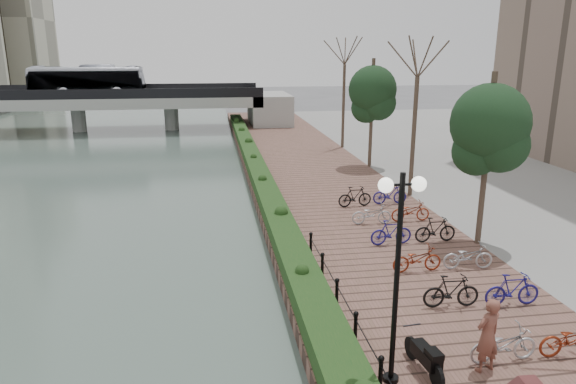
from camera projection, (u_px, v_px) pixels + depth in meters
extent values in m
cube|color=#495C55|center=(4.00, 179.00, 32.00)|extent=(30.00, 130.00, 0.02)
cube|color=brown|center=(328.00, 195.00, 27.52)|extent=(8.00, 75.00, 0.50)
cube|color=#143815|center=(260.00, 176.00, 29.27)|extent=(1.10, 56.00, 0.60)
cylinder|color=black|center=(381.00, 373.00, 11.25)|extent=(0.10, 0.10, 0.70)
cylinder|color=black|center=(356.00, 327.00, 13.16)|extent=(0.10, 0.10, 0.70)
cylinder|color=black|center=(337.00, 292.00, 15.06)|extent=(0.10, 0.10, 0.70)
cylinder|color=black|center=(322.00, 265.00, 16.97)|extent=(0.10, 0.10, 0.70)
cylinder|color=black|center=(311.00, 243.00, 18.88)|extent=(0.10, 0.10, 0.70)
cylinder|color=black|center=(396.00, 282.00, 10.95)|extent=(0.12, 0.12, 4.82)
cylinder|color=black|center=(402.00, 185.00, 10.38)|extent=(0.70, 0.06, 0.06)
sphere|color=white|center=(386.00, 185.00, 10.33)|extent=(0.32, 0.32, 0.32)
sphere|color=white|center=(419.00, 184.00, 10.43)|extent=(0.32, 0.32, 0.32)
imported|color=brown|center=(488.00, 335.00, 11.71)|extent=(0.76, 0.61, 1.82)
imported|color=#B2B4B7|center=(503.00, 344.00, 12.18)|extent=(0.60, 1.71, 0.90)
imported|color=black|center=(453.00, 293.00, 14.65)|extent=(0.47, 1.66, 1.00)
imported|color=maroon|center=(418.00, 260.00, 17.14)|extent=(0.60, 1.71, 0.90)
imported|color=navy|center=(391.00, 232.00, 19.61)|extent=(0.47, 1.66, 1.00)
imported|color=#B2B4B7|center=(371.00, 213.00, 22.10)|extent=(0.60, 1.71, 0.90)
imported|color=black|center=(354.00, 196.00, 24.57)|extent=(0.47, 1.66, 1.00)
imported|color=maroon|center=(572.00, 338.00, 12.44)|extent=(0.60, 1.71, 0.90)
imported|color=navy|center=(512.00, 289.00, 14.91)|extent=(0.47, 1.66, 1.00)
imported|color=#B2B4B7|center=(468.00, 257.00, 17.40)|extent=(0.60, 1.71, 0.90)
imported|color=black|center=(436.00, 230.00, 19.87)|extent=(0.47, 1.66, 1.00)
imported|color=maroon|center=(410.00, 211.00, 22.36)|extent=(0.60, 1.71, 0.90)
imported|color=navy|center=(390.00, 194.00, 24.83)|extent=(0.47, 1.66, 1.00)
cube|color=#9E9E99|center=(77.00, 101.00, 50.29)|extent=(36.00, 8.00, 1.00)
cube|color=black|center=(65.00, 95.00, 46.32)|extent=(36.00, 0.15, 0.90)
cube|color=black|center=(85.00, 89.00, 53.76)|extent=(36.00, 0.15, 0.90)
cylinder|color=#9E9E99|center=(79.00, 119.00, 50.75)|extent=(1.40, 1.40, 2.50)
cylinder|color=#9E9E99|center=(171.00, 117.00, 52.05)|extent=(1.40, 1.40, 2.50)
imported|color=white|center=(88.00, 80.00, 49.94)|extent=(2.52, 10.77, 3.00)
cube|color=#B4AE96|center=(3.00, 19.00, 78.58)|extent=(12.00, 12.00, 24.00)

